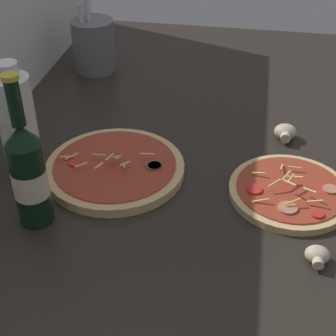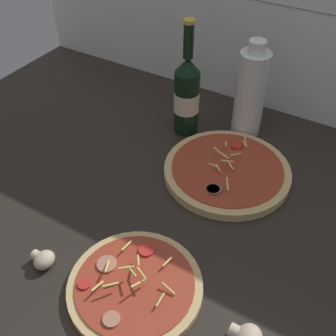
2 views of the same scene
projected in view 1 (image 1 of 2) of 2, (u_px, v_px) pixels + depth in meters
counter_slab at (191, 173)px, 105.99cm from camera, size 160.00×90.00×2.50cm
pizza_near at (290, 191)px, 97.50cm from camera, size 23.08×23.08×4.74cm
pizza_far at (115, 168)px, 103.24cm from camera, size 27.92×27.92×4.79cm
beer_bottle at (29, 173)px, 86.48cm from camera, size 6.14×6.14×28.41cm
oil_bottle at (18, 126)px, 97.48cm from camera, size 7.13×7.13×23.90cm
mushroom_left at (317, 256)px, 83.17cm from camera, size 4.29×4.09×2.86cm
mushroom_right at (285, 132)px, 113.05cm from camera, size 5.18×4.94×3.46cm
utensil_crock at (94, 45)px, 138.84cm from camera, size 11.39×11.39×22.43cm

